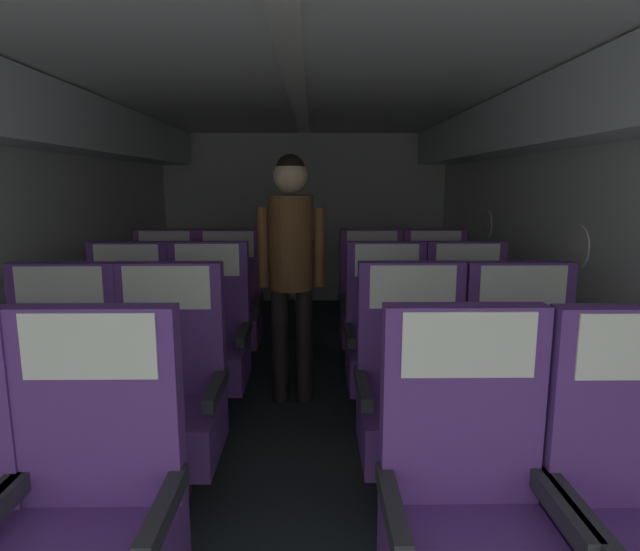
% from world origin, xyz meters
% --- Properties ---
extents(ground, '(3.65, 6.96, 0.02)m').
position_xyz_m(ground, '(0.00, 3.28, -0.01)').
color(ground, '#23282D').
extents(fuselage_shell, '(3.53, 6.61, 2.08)m').
position_xyz_m(fuselage_shell, '(0.00, 3.53, 1.52)').
color(fuselage_shell, silver).
rests_on(fuselage_shell, ground).
extents(seat_a_left_aisle, '(0.52, 0.46, 1.08)m').
position_xyz_m(seat_a_left_aisle, '(-0.55, 1.59, 0.46)').
color(seat_a_left_aisle, '#38383D').
rests_on(seat_a_left_aisle, ground).
extents(seat_a_right_window, '(0.52, 0.46, 1.08)m').
position_xyz_m(seat_a_right_window, '(0.56, 1.59, 0.46)').
color(seat_a_right_window, '#38383D').
rests_on(seat_a_right_window, ground).
extents(seat_b_left_window, '(0.52, 0.46, 1.08)m').
position_xyz_m(seat_b_left_window, '(-1.05, 2.45, 0.46)').
color(seat_b_left_window, '#38383D').
rests_on(seat_b_left_window, ground).
extents(seat_b_left_aisle, '(0.52, 0.46, 1.08)m').
position_xyz_m(seat_b_left_aisle, '(-0.57, 2.45, 0.46)').
color(seat_b_left_aisle, '#38383D').
rests_on(seat_b_left_aisle, ground).
extents(seat_b_right_aisle, '(0.52, 0.46, 1.08)m').
position_xyz_m(seat_b_right_aisle, '(1.06, 2.45, 0.46)').
color(seat_b_right_aisle, '#38383D').
rests_on(seat_b_right_aisle, ground).
extents(seat_b_right_window, '(0.52, 0.46, 1.08)m').
position_xyz_m(seat_b_right_window, '(0.56, 2.46, 0.46)').
color(seat_b_right_window, '#38383D').
rests_on(seat_b_right_window, ground).
extents(seat_c_left_window, '(0.52, 0.46, 1.08)m').
position_xyz_m(seat_c_left_window, '(-1.05, 3.30, 0.46)').
color(seat_c_left_window, '#38383D').
rests_on(seat_c_left_window, ground).
extents(seat_c_left_aisle, '(0.52, 0.46, 1.08)m').
position_xyz_m(seat_c_left_aisle, '(-0.55, 3.32, 0.46)').
color(seat_c_left_aisle, '#38383D').
rests_on(seat_c_left_aisle, ground).
extents(seat_c_right_aisle, '(0.52, 0.46, 1.08)m').
position_xyz_m(seat_c_right_aisle, '(1.06, 3.31, 0.46)').
color(seat_c_right_aisle, '#38383D').
rests_on(seat_c_right_aisle, ground).
extents(seat_c_right_window, '(0.52, 0.46, 1.08)m').
position_xyz_m(seat_c_right_window, '(0.56, 3.30, 0.46)').
color(seat_c_right_window, '#38383D').
rests_on(seat_c_right_window, ground).
extents(seat_d_left_window, '(0.52, 0.46, 1.08)m').
position_xyz_m(seat_d_left_window, '(-1.06, 4.18, 0.46)').
color(seat_d_left_window, '#38383D').
rests_on(seat_d_left_window, ground).
extents(seat_d_left_aisle, '(0.52, 0.46, 1.08)m').
position_xyz_m(seat_d_left_aisle, '(-0.56, 4.17, 0.46)').
color(seat_d_left_aisle, '#38383D').
rests_on(seat_d_left_aisle, ground).
extents(seat_d_right_aisle, '(0.52, 0.46, 1.08)m').
position_xyz_m(seat_d_right_aisle, '(1.06, 4.18, 0.46)').
color(seat_d_right_aisle, '#38383D').
rests_on(seat_d_right_aisle, ground).
extents(seat_d_right_window, '(0.52, 0.46, 1.08)m').
position_xyz_m(seat_d_right_window, '(0.56, 4.18, 0.46)').
color(seat_d_right_window, '#38383D').
rests_on(seat_d_right_window, ground).
extents(flight_attendant, '(0.43, 0.28, 1.62)m').
position_xyz_m(flight_attendant, '(-0.04, 3.53, 1.00)').
color(flight_attendant, black).
rests_on(flight_attendant, ground).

